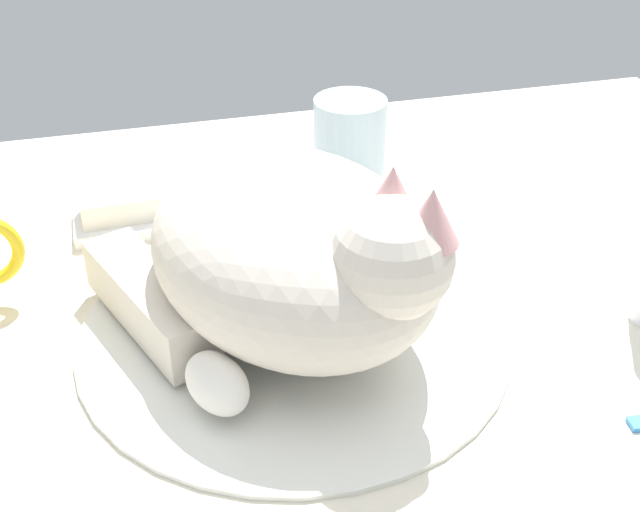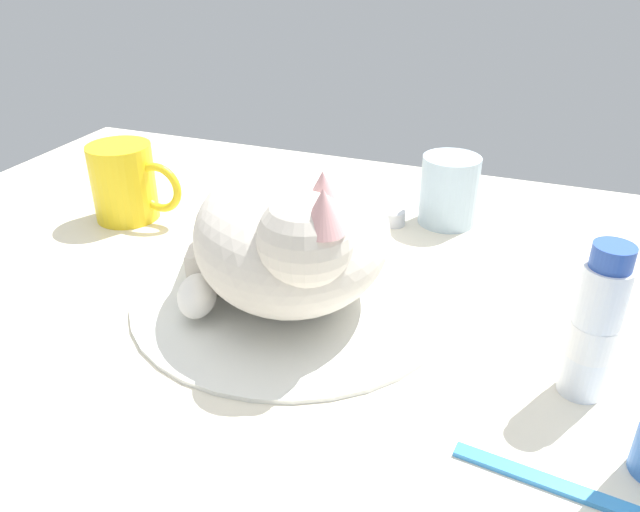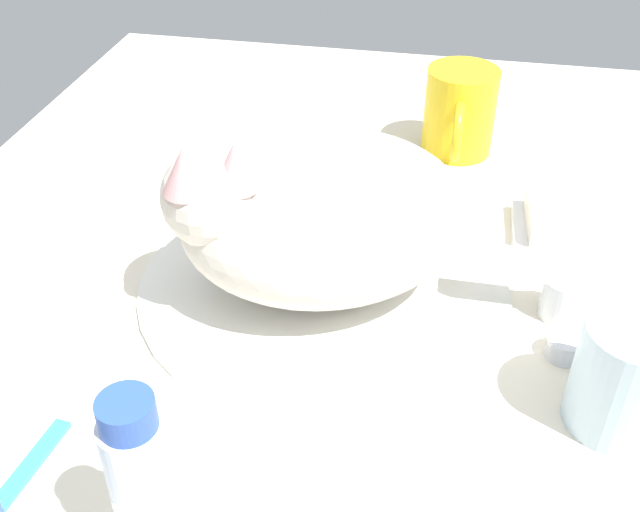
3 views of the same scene
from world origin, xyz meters
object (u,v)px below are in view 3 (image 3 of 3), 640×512
Objects in this scene: cat at (315,213)px; soap_bar at (550,217)px; rinse_cup at (625,377)px; faucet at (551,291)px; coffee_mug at (460,112)px; toothpaste_bottle at (144,490)px.

cat is 23.63cm from soap_bar.
faucet is at bearing -159.77° from rinse_cup.
faucet is at bearing 90.14° from cat.
cat is 29.11cm from coffee_mug.
soap_bar is at bearing 119.30° from cat.
faucet is 20.36cm from cat.
cat reaches higher than rinse_cup.
coffee_mug is 56.11cm from toothpaste_bottle.
cat is 2.18× the size of toothpaste_bottle.
rinse_cup reaches higher than faucet.
coffee_mug is at bearing -149.05° from soap_bar.
coffee_mug is at bearing 164.64° from toothpaste_bottle.
toothpaste_bottle is at bearing -8.68° from cat.
toothpaste_bottle is (27.16, -4.15, -1.38)cm from cat.
rinse_cup is at bearing 20.23° from faucet.
toothpaste_bottle reaches higher than coffee_mug.
faucet is 1.50× the size of rinse_cup.
soap_bar is at bearing -170.64° from rinse_cup.
coffee_mug is (-26.93, 10.71, -2.75)cm from cat.
rinse_cup is 1.15× the size of soap_bar.
coffee_mug is 40.07cm from rinse_cup.
toothpaste_bottle is at bearing -41.24° from faucet.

